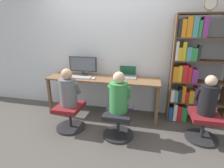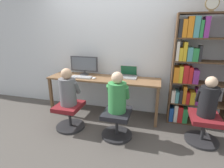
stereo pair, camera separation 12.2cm
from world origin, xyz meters
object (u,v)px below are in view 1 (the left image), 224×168
at_px(keyboard, 81,77).
at_px(person_near_shelf, 208,97).
at_px(laptop, 127,75).
at_px(office_chair_right, 118,122).
at_px(office_chair_side, 203,125).
at_px(bookshelf, 190,71).
at_px(desk_clock, 210,4).
at_px(office_chair_left, 70,115).
at_px(person_at_monitor, 68,90).
at_px(person_at_laptop, 119,94).
at_px(desktop_monitor, 83,65).

xyz_separation_m(keyboard, person_near_shelf, (2.14, -0.36, -0.07)).
distance_m(laptop, office_chair_right, 1.00).
height_order(laptop, office_chair_side, laptop).
bearing_deg(bookshelf, desk_clock, -28.37).
height_order(office_chair_left, desk_clock, desk_clock).
height_order(office_chair_left, person_at_monitor, person_at_monitor).
bearing_deg(bookshelf, person_at_monitor, -159.44).
height_order(office_chair_right, desk_clock, desk_clock).
bearing_deg(person_near_shelf, laptop, 154.41).
relative_size(office_chair_left, person_at_laptop, 0.79).
xyz_separation_m(bookshelf, office_chair_side, (0.18, -0.56, -0.70)).
relative_size(office_chair_right, desk_clock, 2.30).
relative_size(laptop, person_at_laptop, 0.56).
distance_m(office_chair_right, person_at_laptop, 0.46).
bearing_deg(office_chair_right, keyboard, 145.92).
bearing_deg(office_chair_side, office_chair_right, -170.87).
bearing_deg(person_at_laptop, person_near_shelf, 9.12).
relative_size(office_chair_right, person_near_shelf, 0.83).
relative_size(laptop, keyboard, 0.88).
bearing_deg(desktop_monitor, office_chair_side, -15.29).
xyz_separation_m(person_at_monitor, person_near_shelf, (2.13, 0.17, -0.01)).
height_order(laptop, person_at_laptop, person_at_laptop).
bearing_deg(person_at_laptop, person_at_monitor, 177.83).
height_order(office_chair_right, office_chair_side, same).
height_order(desktop_monitor, keyboard, desktop_monitor).
distance_m(bookshelf, person_near_shelf, 0.64).
bearing_deg(person_near_shelf, keyboard, 170.40).
distance_m(laptop, bookshelf, 1.12).
bearing_deg(office_chair_left, person_near_shelf, 4.81).
bearing_deg(person_at_laptop, desk_clock, 29.04).
bearing_deg(desktop_monitor, keyboard, -80.97).
bearing_deg(office_chair_left, office_chair_side, 4.69).
bearing_deg(keyboard, desk_clock, 3.41).
distance_m(office_chair_left, person_at_monitor, 0.46).
distance_m(keyboard, bookshelf, 1.98).
height_order(desktop_monitor, office_chair_right, desktop_monitor).
bearing_deg(person_near_shelf, office_chair_left, -175.19).
xyz_separation_m(desk_clock, person_near_shelf, (0.04, -0.49, -1.31)).
bearing_deg(person_at_monitor, desktop_monitor, 92.88).
bearing_deg(desk_clock, person_near_shelf, -85.18).
relative_size(keyboard, person_at_laptop, 0.64).
relative_size(laptop, office_chair_right, 0.71).
bearing_deg(person_at_monitor, office_chair_left, -90.00).
distance_m(laptop, office_chair_left, 1.29).
distance_m(office_chair_left, office_chair_right, 0.85).
bearing_deg(office_chair_left, bookshelf, 20.68).
bearing_deg(person_near_shelf, bookshelf, 107.54).
bearing_deg(desk_clock, laptop, 174.12).
distance_m(desktop_monitor, office_chair_side, 2.36).
bearing_deg(bookshelf, office_chair_side, -72.59).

